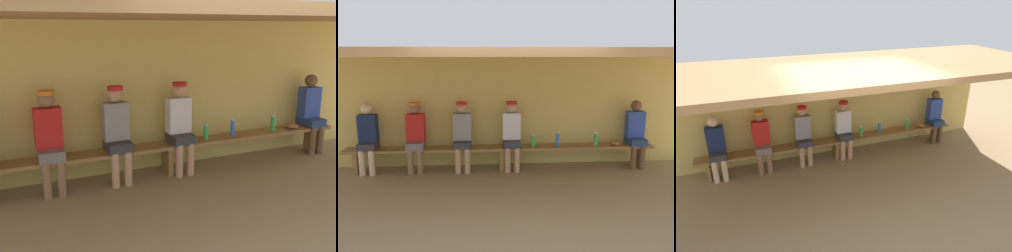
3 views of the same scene
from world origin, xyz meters
The scene contains 13 objects.
ground_plane centered at (0.00, 0.00, 0.00)m, with size 24.00×24.00×0.00m, color #937754.
back_wall centered at (0.00, 2.00, 1.10)m, with size 8.00×0.20×2.20m, color #D8BC60.
dugout_roof centered at (0.00, 0.70, 2.26)m, with size 8.00×2.80×0.12m, color #9E7547.
bench centered at (0.00, 1.55, 0.39)m, with size 6.00×0.36×0.46m.
player_in_white centered at (-2.52, 1.55, 0.73)m, with size 0.34×0.42×1.34m.
player_middle centered at (0.20, 1.55, 0.75)m, with size 0.34×0.42×1.34m.
player_shirtless_tan centered at (2.68, 1.55, 0.73)m, with size 0.34×0.42×1.34m.
player_in_blue centered at (-1.64, 1.55, 0.75)m, with size 0.34×0.42×1.34m.
player_with_sunglasses centered at (-0.75, 1.55, 0.75)m, with size 0.34×0.42×1.34m.
water_bottle_green centered at (1.87, 1.52, 0.59)m, with size 0.07×0.07×0.26m.
water_bottle_clear centered at (0.61, 1.51, 0.58)m, with size 0.07×0.07×0.25m.
water_bottle_orange centered at (1.10, 1.54, 0.59)m, with size 0.07×0.07×0.27m.
baseball_glove_dark_brown centered at (2.25, 1.52, 0.51)m, with size 0.24×0.17×0.09m, color olive.
Camera 2 is at (-0.39, -5.08, 2.24)m, focal length 37.69 mm.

